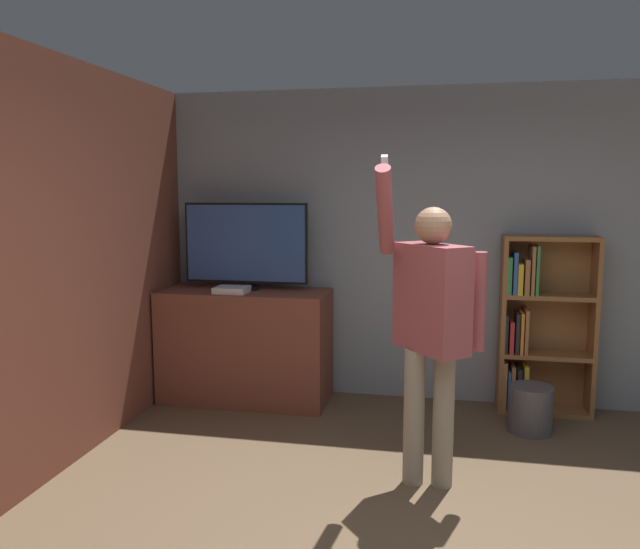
% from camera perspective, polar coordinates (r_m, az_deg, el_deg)
% --- Properties ---
extents(wall_back, '(6.81, 0.09, 2.70)m').
position_cam_1_polar(wall_back, '(5.47, 11.17, 2.54)').
color(wall_back, gray).
rests_on(wall_back, ground_plane).
extents(wall_side_brick, '(0.06, 4.39, 2.70)m').
position_cam_1_polar(wall_side_brick, '(4.74, -19.91, 1.40)').
color(wall_side_brick, brown).
rests_on(wall_side_brick, ground_plane).
extents(tv_ledge, '(1.44, 0.61, 0.97)m').
position_cam_1_polar(tv_ledge, '(5.51, -6.81, -6.47)').
color(tv_ledge, brown).
rests_on(tv_ledge, ground_plane).
extents(television, '(1.09, 0.22, 0.75)m').
position_cam_1_polar(television, '(5.41, -6.79, 2.69)').
color(television, black).
rests_on(television, tv_ledge).
extents(game_console, '(0.27, 0.23, 0.05)m').
position_cam_1_polar(game_console, '(5.31, -8.06, -1.39)').
color(game_console, white).
rests_on(game_console, tv_ledge).
extents(bookshelf, '(0.75, 0.28, 1.47)m').
position_cam_1_polar(bookshelf, '(5.44, 19.16, -4.57)').
color(bookshelf, brown).
rests_on(bookshelf, ground_plane).
extents(person, '(0.64, 0.59, 2.03)m').
position_cam_1_polar(person, '(3.84, 10.11, -3.90)').
color(person, gray).
rests_on(person, ground_plane).
extents(waste_bin, '(0.33, 0.33, 0.36)m').
position_cam_1_polar(waste_bin, '(5.12, 18.71, -11.56)').
color(waste_bin, '#4C4C51').
rests_on(waste_bin, ground_plane).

